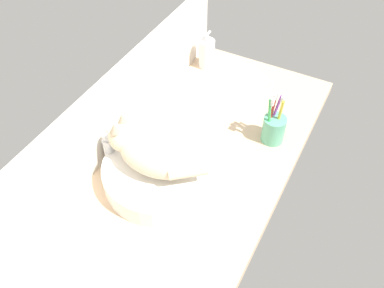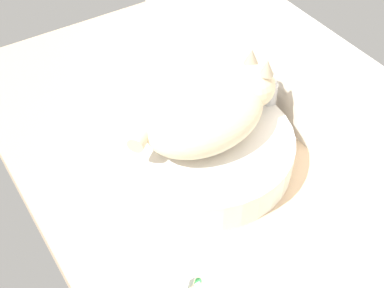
% 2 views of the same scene
% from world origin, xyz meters
% --- Properties ---
extents(ground_plane, '(1.33, 0.58, 0.04)m').
position_xyz_m(ground_plane, '(0.00, 0.00, -0.02)').
color(ground_plane, '#D1B28E').
extents(backsplash_panel, '(1.33, 0.04, 0.26)m').
position_xyz_m(backsplash_panel, '(0.00, 0.27, 0.13)').
color(backsplash_panel, silver).
rests_on(backsplash_panel, ground_plane).
extents(sink_basin, '(0.36, 0.36, 0.07)m').
position_xyz_m(sink_basin, '(-0.05, 0.05, 0.03)').
color(sink_basin, white).
rests_on(sink_basin, ground_plane).
extents(cat, '(0.19, 0.32, 0.14)m').
position_xyz_m(cat, '(-0.06, 0.07, 0.12)').
color(cat, beige).
rests_on(cat, sink_basin).
extents(faucet, '(0.04, 0.12, 0.14)m').
position_xyz_m(faucet, '(-0.07, 0.21, 0.07)').
color(faucet, silver).
rests_on(faucet, ground_plane).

